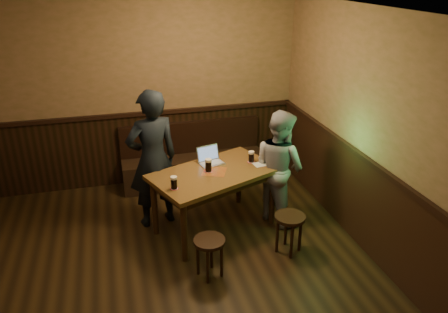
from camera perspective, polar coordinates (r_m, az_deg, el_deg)
name	(u,v)px	position (r m, az deg, el deg)	size (l,w,h in m)	color
room	(157,195)	(4.17, -8.75, -5.05)	(5.04, 6.04, 2.84)	black
bench	(193,163)	(6.91, -4.04, -0.90)	(2.20, 0.50, 0.95)	black
pub_table	(214,179)	(5.49, -1.27, -3.00)	(1.76, 1.39, 0.83)	brown
stool_left	(209,247)	(4.85, -1.91, -11.71)	(0.45, 0.45, 0.47)	black
stool_right	(290,223)	(5.26, 8.56, -8.58)	(0.42, 0.42, 0.50)	black
pint_left	(174,183)	(5.04, -6.56, -3.41)	(0.10, 0.10, 0.16)	#AE152F
pint_mid	(208,165)	(5.41, -2.06, -1.15)	(0.11, 0.11, 0.17)	#AE152F
pint_right	(251,157)	(5.68, 3.58, -0.02)	(0.10, 0.10, 0.15)	#AE152F
laptop	(210,159)	(5.66, -1.85, -0.30)	(0.35, 0.31, 0.21)	silver
menu	(262,164)	(5.66, 4.97, -0.98)	(0.22, 0.15, 0.00)	silver
person_suit	(153,160)	(5.62, -9.29, -0.41)	(0.67, 0.44, 1.84)	black
person_grey	(279,167)	(5.75, 7.21, -1.33)	(0.75, 0.58, 1.54)	gray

